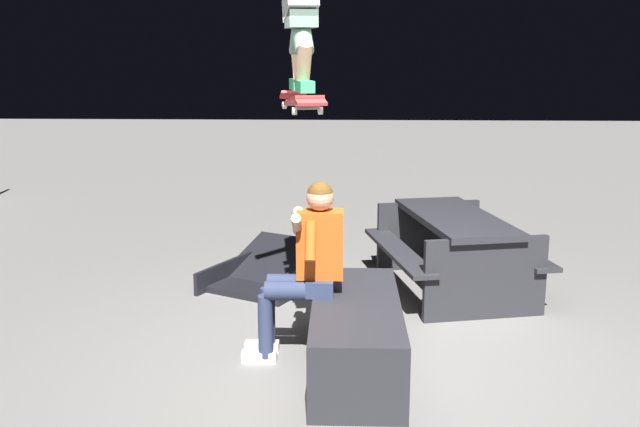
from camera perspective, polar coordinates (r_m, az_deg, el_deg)
ground_plane at (r=5.42m, az=3.80°, el=-12.03°), size 40.00×40.00×0.00m
ledge_box_main at (r=5.31m, az=2.84°, el=-9.56°), size 1.67×0.64×0.51m
person_sitting_on_ledge at (r=5.34m, az=-1.17°, el=-3.75°), size 0.59×0.75×1.35m
skateboard at (r=5.29m, az=-1.46°, el=8.81°), size 1.04×0.41×0.14m
skater_airborne at (r=5.34m, az=-1.60°, el=16.22°), size 0.64×0.88×1.12m
kicker_ramp at (r=7.31m, az=-3.91°, el=-4.83°), size 1.48×1.38×0.45m
picnic_table_back at (r=7.04m, az=10.50°, el=-2.10°), size 1.95×1.67×0.75m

